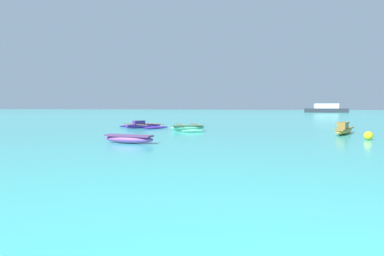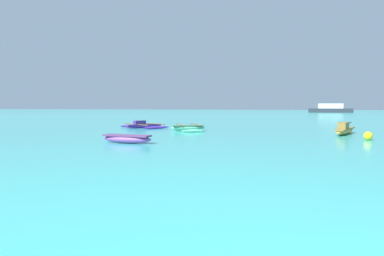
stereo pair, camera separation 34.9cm
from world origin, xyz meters
name	(u,v)px [view 1 (the left image)]	position (x,y,z in m)	size (l,w,h in m)	color
moored_boat_0	(129,139)	(-8.06, 14.08, 0.23)	(2.76, 1.13, 0.42)	#954FA8
moored_boat_1	(342,125)	(5.45, 27.49, 0.26)	(1.70, 2.29, 0.47)	tan
moored_boat_2	(188,128)	(-6.58, 22.63, 0.22)	(2.82, 3.78, 0.47)	#6ACFA2
moored_boat_3	(143,125)	(-10.74, 24.92, 0.19)	(4.37, 4.17, 0.61)	purple
moored_boat_4	(344,130)	(4.01, 21.43, 0.28)	(2.26, 3.92, 0.79)	gold
mooring_buoy_0	(368,136)	(4.27, 17.68, 0.23)	(0.47, 0.47, 0.47)	yellow
distant_ferry	(326,109)	(15.97, 82.08, 0.86)	(9.57, 2.11, 2.11)	#2D333D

